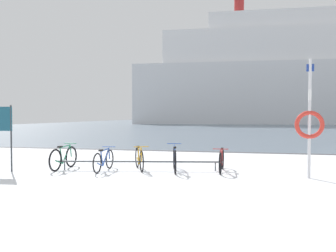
% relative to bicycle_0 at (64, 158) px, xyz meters
% --- Properties ---
extents(ground, '(80.00, 132.00, 0.08)m').
position_rel_bicycle_0_xyz_m(ground, '(3.30, 50.21, -0.41)').
color(ground, white).
extents(bike_rack, '(5.28, 0.99, 0.31)m').
position_rel_bicycle_0_xyz_m(bike_rack, '(2.47, 0.29, -0.10)').
color(bike_rack, '#4C5156').
rests_on(bike_rack, ground).
extents(bicycle_0, '(0.46, 1.67, 0.83)m').
position_rel_bicycle_0_xyz_m(bicycle_0, '(0.00, 0.00, 0.00)').
color(bicycle_0, black).
rests_on(bicycle_0, ground).
extents(bicycle_1, '(0.46, 1.62, 0.74)m').
position_rel_bicycle_0_xyz_m(bicycle_1, '(1.41, -0.04, -0.03)').
color(bicycle_1, black).
rests_on(bicycle_1, ground).
extents(bicycle_2, '(0.76, 1.48, 0.80)m').
position_rel_bicycle_0_xyz_m(bicycle_2, '(2.44, 0.38, -0.01)').
color(bicycle_2, black).
rests_on(bicycle_2, ground).
extents(bicycle_3, '(0.55, 1.74, 0.85)m').
position_rel_bicycle_0_xyz_m(bicycle_3, '(3.60, 0.37, 0.01)').
color(bicycle_3, black).
rests_on(bicycle_3, ground).
extents(bicycle_4, '(0.46, 1.70, 0.76)m').
position_rel_bicycle_0_xyz_m(bicycle_4, '(5.04, 0.65, -0.03)').
color(bicycle_4, black).
rests_on(bicycle_4, ground).
extents(info_sign, '(0.55, 0.10, 2.07)m').
position_rel_bicycle_0_xyz_m(info_sign, '(-1.58, -0.82, 1.04)').
color(info_sign, '#33383D').
rests_on(info_sign, ground).
extents(rescue_post, '(0.79, 0.12, 3.32)m').
position_rel_bicycle_0_xyz_m(rescue_post, '(7.49, 0.00, 1.20)').
color(rescue_post, silver).
rests_on(rescue_post, ground).
extents(ferry_ship, '(59.34, 13.53, 26.79)m').
position_rel_bicycle_0_xyz_m(ferry_ship, '(13.19, 61.06, 8.61)').
color(ferry_ship, silver).
rests_on(ferry_ship, ground).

